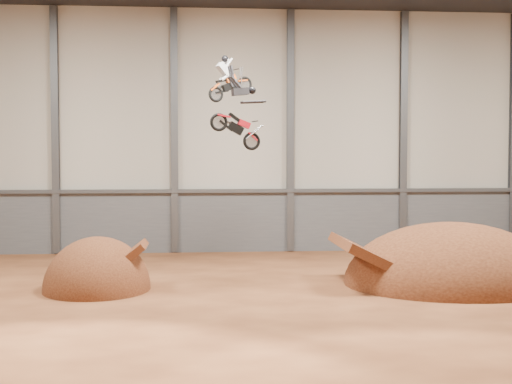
{
  "coord_description": "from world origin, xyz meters",
  "views": [
    {
      "loc": [
        -2.02,
        -26.17,
        5.63
      ],
      "look_at": [
        0.46,
        4.0,
        4.04
      ],
      "focal_mm": 50.0,
      "sensor_mm": 36.0,
      "label": 1
    }
  ],
  "objects_px": {
    "takeoff_ramp": "(97,290)",
    "fmx_rider_b": "(231,107)",
    "landing_ramp": "(451,284)",
    "fmx_rider_a": "(233,74)"
  },
  "relations": [
    {
      "from": "landing_ramp",
      "to": "fmx_rider_a",
      "type": "height_order",
      "value": "fmx_rider_a"
    },
    {
      "from": "fmx_rider_b",
      "to": "takeoff_ramp",
      "type": "bearing_deg",
      "value": 161.53
    },
    {
      "from": "fmx_rider_a",
      "to": "landing_ramp",
      "type": "bearing_deg",
      "value": -39.2
    },
    {
      "from": "takeoff_ramp",
      "to": "fmx_rider_b",
      "type": "xyz_separation_m",
      "value": [
        5.58,
        -0.54,
        7.58
      ]
    },
    {
      "from": "landing_ramp",
      "to": "fmx_rider_b",
      "type": "height_order",
      "value": "fmx_rider_b"
    },
    {
      "from": "landing_ramp",
      "to": "fmx_rider_a",
      "type": "bearing_deg",
      "value": 165.05
    },
    {
      "from": "takeoff_ramp",
      "to": "fmx_rider_b",
      "type": "relative_size",
      "value": 1.65
    },
    {
      "from": "takeoff_ramp",
      "to": "fmx_rider_b",
      "type": "height_order",
      "value": "fmx_rider_b"
    },
    {
      "from": "takeoff_ramp",
      "to": "fmx_rider_a",
      "type": "height_order",
      "value": "fmx_rider_a"
    },
    {
      "from": "takeoff_ramp",
      "to": "fmx_rider_a",
      "type": "xyz_separation_m",
      "value": [
        5.8,
        2.53,
        9.27
      ]
    }
  ]
}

